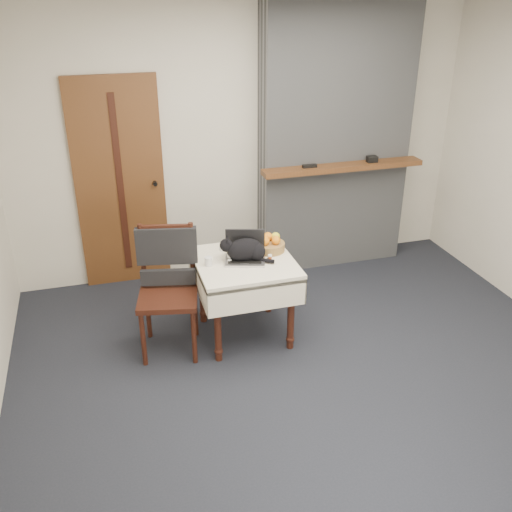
% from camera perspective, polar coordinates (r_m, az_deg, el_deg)
% --- Properties ---
extents(ground, '(4.50, 4.50, 0.00)m').
position_cam_1_polar(ground, '(4.48, 5.65, -11.77)').
color(ground, black).
rests_on(ground, ground).
extents(room_shell, '(4.52, 4.01, 2.61)m').
position_cam_1_polar(room_shell, '(4.10, 4.32, 12.21)').
color(room_shell, beige).
rests_on(room_shell, ground).
extents(door, '(0.82, 0.10, 2.00)m').
position_cam_1_polar(door, '(5.52, -13.43, 6.93)').
color(door, brown).
rests_on(door, ground).
extents(chimney, '(1.62, 0.48, 2.60)m').
position_cam_1_polar(chimney, '(5.79, 7.88, 11.33)').
color(chimney, gray).
rests_on(chimney, ground).
extents(side_table, '(0.78, 0.78, 0.70)m').
position_cam_1_polar(side_table, '(4.63, -1.15, -1.68)').
color(side_table, '#35130E').
rests_on(side_table, ground).
extents(laptop, '(0.38, 0.35, 0.24)m').
position_cam_1_polar(laptop, '(4.57, -1.11, 0.37)').
color(laptop, '#B7B7BC').
rests_on(laptop, side_table).
extents(cat, '(0.42, 0.26, 0.21)m').
position_cam_1_polar(cat, '(4.54, -1.03, 0.61)').
color(cat, black).
rests_on(cat, side_table).
extents(cream_jar, '(0.06, 0.06, 0.07)m').
position_cam_1_polar(cream_jar, '(4.49, -4.77, -0.53)').
color(cream_jar, silver).
rests_on(cream_jar, side_table).
extents(pill_bottle, '(0.03, 0.03, 0.07)m').
position_cam_1_polar(pill_bottle, '(4.53, 1.41, -0.24)').
color(pill_bottle, '#B14015').
rests_on(pill_bottle, side_table).
extents(fruit_basket, '(0.25, 0.25, 0.14)m').
position_cam_1_polar(fruit_basket, '(4.72, 1.38, 1.20)').
color(fruit_basket, olive).
rests_on(fruit_basket, side_table).
extents(desk_clutter, '(0.13, 0.07, 0.01)m').
position_cam_1_polar(desk_clutter, '(4.68, 1.27, 0.25)').
color(desk_clutter, black).
rests_on(desk_clutter, side_table).
extents(chair, '(0.55, 0.54, 1.03)m').
position_cam_1_polar(chair, '(4.54, -8.84, -1.57)').
color(chair, '#35130E').
rests_on(chair, ground).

